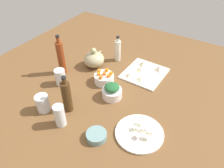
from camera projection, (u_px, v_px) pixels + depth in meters
The scene contains 32 objects.
tabletop at pixel (112, 92), 137.75cm from camera, with size 190.00×190.00×3.00cm, color brown.
cutting_board at pixel (145, 73), 149.65cm from camera, with size 28.22×26.00×1.00cm, color silver.
plate_tofu at pixel (139, 133), 110.22cm from camera, with size 24.76×24.76×1.20cm, color white.
bowl_greens at pixel (112, 93), 130.39cm from camera, with size 12.05×12.05×5.58cm, color white.
bowl_carrots at pixel (104, 78), 141.27cm from camera, with size 12.85×12.85×5.80cm, color white.
bowl_small_side at pixel (96, 136), 107.65cm from camera, with size 10.36×10.36×3.52cm, color #72999A.
teapot at pixel (94, 59), 153.95cm from camera, with size 16.37×14.51×14.56cm.
bottle_0 at pixel (67, 96), 117.60cm from camera, with size 5.14×5.14×23.39cm.
bottle_1 at pixel (118, 50), 158.21cm from camera, with size 4.60×4.60×19.42cm.
bottle_2 at pixel (61, 58), 143.59cm from camera, with size 4.79×4.79×28.23cm.
drinking_glass_0 at pixel (43, 103), 120.54cm from camera, with size 7.50×7.50×10.09cm, color white.
drinking_glass_1 at pixel (60, 77), 138.54cm from camera, with size 6.79×6.79×10.65cm, color white.
drinking_glass_2 at pixel (60, 116), 111.65cm from camera, with size 5.72×5.72×12.92cm, color white.
carrot_cube_0 at pixel (111, 73), 139.24cm from camera, with size 1.80×1.80×1.80cm, color orange.
carrot_cube_1 at pixel (109, 76), 137.17cm from camera, with size 1.80×1.80×1.80cm, color orange.
carrot_cube_2 at pixel (99, 71), 141.31cm from camera, with size 1.80×1.80×1.80cm, color orange.
carrot_cube_3 at pixel (99, 74), 138.59cm from camera, with size 1.80×1.80×1.80cm, color orange.
carrot_cube_4 at pixel (101, 77), 136.23cm from camera, with size 1.80×1.80×1.80cm, color orange.
carrot_cube_5 at pixel (107, 70), 141.89cm from camera, with size 1.80×1.80×1.80cm, color orange.
carrot_cube_6 at pixel (104, 74), 138.96cm from camera, with size 1.80×1.80×1.80cm, color orange.
chopped_greens_mound at pixel (112, 87), 127.38cm from camera, with size 8.98×8.82×3.87cm, color #236132.
tofu_cube_0 at pixel (135, 128), 110.55cm from camera, with size 2.20×2.20×2.20cm, color white.
tofu_cube_1 at pixel (138, 136), 106.59cm from camera, with size 2.20×2.20×2.20cm, color white.
tofu_cube_2 at pixel (143, 129), 110.09cm from camera, with size 2.20×2.20×2.20cm, color white.
tofu_cube_3 at pixel (150, 132), 108.52cm from camera, with size 2.20×2.20×2.20cm, color #F6EACB.
tofu_cube_4 at pixel (139, 124), 112.89cm from camera, with size 2.20×2.20×2.20cm, color white.
tofu_cube_5 at pixel (146, 137), 106.14cm from camera, with size 2.20×2.20×2.20cm, color silver.
dumpling_0 at pixel (140, 69), 150.56cm from camera, with size 4.79×4.08×2.70cm, color beige.
dumpling_1 at pixel (129, 75), 145.46cm from camera, with size 4.83×4.22×2.32cm, color beige.
dumpling_2 at pixel (143, 63), 155.71cm from camera, with size 5.29×5.16×2.69cm, color beige.
dumpling_3 at pixel (159, 68), 150.58cm from camera, with size 5.17×5.14×3.18cm, color beige.
dumpling_4 at pixel (140, 78), 142.75cm from camera, with size 4.72×4.60×2.04cm, color beige.
Camera 1 is at (-87.15, -55.00, 93.04)cm, focal length 34.84 mm.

